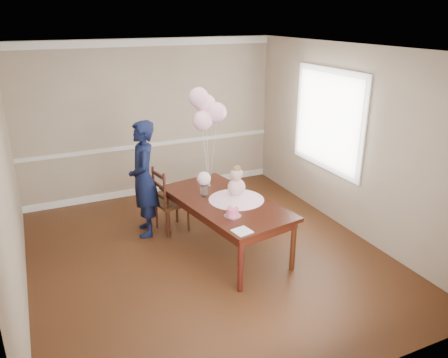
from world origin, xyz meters
TOP-DOWN VIEW (x-y plane):
  - floor at (0.00, 0.00)m, footprint 4.50×5.00m
  - ceiling at (0.00, 0.00)m, footprint 4.50×5.00m
  - wall_back at (0.00, 2.50)m, footprint 4.50×0.02m
  - wall_front at (0.00, -2.50)m, footprint 4.50×0.02m
  - wall_left at (-2.25, 0.00)m, footprint 0.02×5.00m
  - wall_right at (2.25, 0.00)m, footprint 0.02×5.00m
  - chair_rail_trim at (0.00, 2.49)m, footprint 4.50×0.02m
  - crown_molding at (0.00, 2.49)m, footprint 4.50×0.02m
  - baseboard_trim at (0.00, 2.49)m, footprint 4.50×0.02m
  - window_frame at (2.23, 0.50)m, footprint 0.02×1.66m
  - window_blinds at (2.21, 0.50)m, footprint 0.01×1.50m
  - dining_table_top at (0.29, 0.06)m, footprint 1.31×2.11m
  - table_apron at (0.29, 0.06)m, footprint 1.20×1.99m
  - table_leg_fl at (0.05, -0.91)m, footprint 0.08×0.08m
  - table_leg_fr at (0.86, -0.76)m, footprint 0.08×0.08m
  - table_leg_bl at (-0.27, 0.87)m, footprint 0.08×0.08m
  - table_leg_br at (0.54, 1.02)m, footprint 0.08×0.08m
  - baby_skirt at (0.45, 0.03)m, footprint 0.87×0.87m
  - baby_torso at (0.45, 0.03)m, footprint 0.24×0.24m
  - baby_head at (0.45, 0.03)m, footprint 0.17×0.17m
  - baby_hair at (0.45, 0.03)m, footprint 0.12×0.12m
  - cake_platter at (0.18, -0.41)m, footprint 0.25×0.25m
  - birthday_cake at (0.18, -0.41)m, footprint 0.17×0.17m
  - cake_flower_a at (0.18, -0.41)m, footprint 0.03×0.03m
  - cake_flower_b at (0.20, -0.39)m, footprint 0.03×0.03m
  - rose_vase_near at (0.10, 0.32)m, footprint 0.11×0.11m
  - roses_near at (0.10, 0.32)m, footprint 0.19×0.19m
  - napkin at (0.10, -0.83)m, footprint 0.23×0.23m
  - balloon_weight at (0.30, 0.60)m, footprint 0.05×0.05m
  - balloon_a at (0.20, 0.59)m, footprint 0.28×0.28m
  - balloon_b at (0.40, 0.57)m, footprint 0.28×0.28m
  - balloon_c at (0.30, 0.71)m, footprint 0.28×0.28m
  - balloon_d at (0.20, 0.71)m, footprint 0.28×0.28m
  - balloon_ribbon_a at (0.25, 0.60)m, footprint 0.09×0.02m
  - balloon_ribbon_b at (0.35, 0.59)m, footprint 0.11×0.04m
  - balloon_ribbon_c at (0.30, 0.65)m, footprint 0.01×0.10m
  - balloon_ribbon_d at (0.25, 0.66)m, footprint 0.10×0.09m
  - dining_chair_seat at (-0.18, 0.93)m, footprint 0.50×0.50m
  - chair_leg_fl at (-0.32, 0.73)m, footprint 0.05×0.05m
  - chair_leg_fr at (0.03, 0.79)m, footprint 0.05×0.05m
  - chair_leg_bl at (-0.38, 1.08)m, footprint 0.05×0.05m
  - chair_leg_br at (-0.04, 1.14)m, footprint 0.05×0.05m
  - chair_back_post_l at (-0.34, 0.73)m, footprint 0.05×0.05m
  - chair_back_post_r at (-0.40, 1.07)m, footprint 0.05×0.05m
  - chair_slat_low at (-0.37, 0.90)m, footprint 0.10×0.39m
  - chair_slat_mid at (-0.37, 0.90)m, footprint 0.10×0.39m
  - chair_slat_top at (-0.37, 0.90)m, footprint 0.10×0.39m
  - woman at (-0.56, 0.99)m, footprint 0.52×0.68m

SIDE VIEW (x-z plane):
  - floor at x=0.00m, z-range 0.00..0.00m
  - baseboard_trim at x=0.00m, z-range 0.00..0.12m
  - chair_leg_fl at x=-0.32m, z-range 0.00..0.42m
  - chair_leg_fr at x=0.03m, z-range 0.00..0.42m
  - chair_leg_bl at x=-0.38m, z-range 0.00..0.42m
  - chair_leg_br at x=-0.04m, z-range 0.00..0.42m
  - table_leg_fl at x=0.05m, z-range 0.00..0.69m
  - table_leg_fr at x=0.86m, z-range 0.00..0.69m
  - table_leg_bl at x=-0.27m, z-range 0.00..0.69m
  - table_leg_br at x=0.54m, z-range 0.00..0.69m
  - dining_chair_seat at x=-0.18m, z-range 0.42..0.46m
  - chair_slat_low at x=-0.37m, z-range 0.58..0.63m
  - table_apron at x=0.29m, z-range 0.59..0.69m
  - dining_table_top at x=0.29m, z-range 0.69..0.74m
  - chair_back_post_l at x=-0.34m, z-range 0.45..1.00m
  - chair_back_post_r at x=-0.40m, z-range 0.45..1.00m
  - cake_platter at x=0.18m, z-range 0.74..0.74m
  - napkin at x=0.10m, z-range 0.74..0.75m
  - balloon_weight at x=0.30m, z-range 0.74..0.76m
  - chair_slat_mid at x=-0.37m, z-range 0.74..0.79m
  - baby_skirt at x=0.45m, z-range 0.74..0.84m
  - birthday_cake at x=0.18m, z-range 0.74..0.84m
  - rose_vase_near at x=0.10m, z-range 0.74..0.89m
  - woman at x=-0.56m, z-range 0.00..1.70m
  - cake_flower_a at x=0.18m, z-range 0.84..0.87m
  - cake_flower_b at x=0.20m, z-range 0.84..0.87m
  - chair_rail_trim at x=0.00m, z-range 0.86..0.94m
  - baby_torso at x=0.45m, z-range 0.80..1.03m
  - chair_slat_top at x=-0.37m, z-range 0.89..0.94m
  - roses_near at x=0.10m, z-range 0.90..1.09m
  - baby_head at x=0.45m, z-range 1.02..1.18m
  - baby_hair at x=0.45m, z-range 1.10..1.22m
  - balloon_ribbon_a at x=0.25m, z-range 0.75..1.57m
  - balloon_ribbon_b at x=0.35m, z-range 0.75..1.67m
  - balloon_ribbon_c at x=0.30m, z-range 0.75..1.77m
  - balloon_ribbon_d at x=0.25m, z-range 0.75..1.86m
  - wall_back at x=0.00m, z-range 0.00..2.70m
  - wall_front at x=0.00m, z-range 0.00..2.70m
  - wall_left at x=-2.25m, z-range 0.00..2.70m
  - wall_right at x=2.25m, z-range 0.00..2.70m
  - window_frame at x=2.23m, z-range 0.77..2.33m
  - window_blinds at x=2.21m, z-range 0.85..2.25m
  - balloon_a at x=0.20m, z-range 1.58..1.86m
  - balloon_b at x=0.40m, z-range 1.68..1.96m
  - balloon_c at x=0.30m, z-range 1.78..2.05m
  - balloon_d at x=0.20m, z-range 1.88..2.15m
  - crown_molding at x=0.00m, z-range 2.57..2.69m
  - ceiling at x=0.00m, z-range 2.69..2.71m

